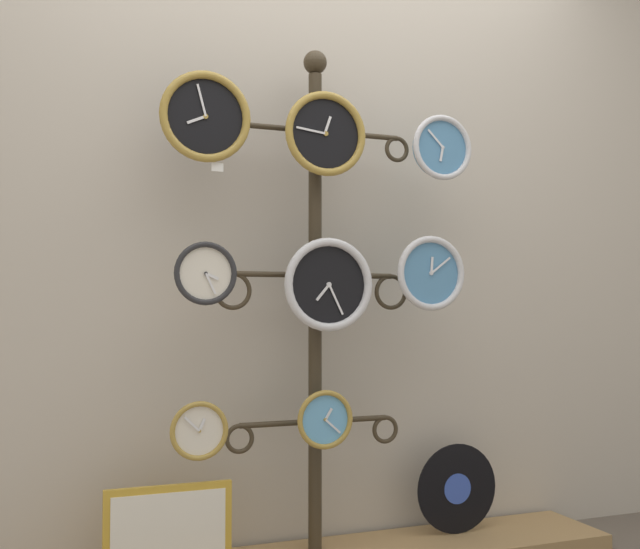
% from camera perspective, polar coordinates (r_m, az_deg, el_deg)
% --- Properties ---
extents(shop_wall, '(4.40, 0.04, 2.80)m').
position_cam_1_polar(shop_wall, '(2.87, -1.50, 7.27)').
color(shop_wall, '#BCB2A3').
rests_on(shop_wall, ground_plane).
extents(display_stand, '(0.76, 0.38, 1.84)m').
position_cam_1_polar(display_stand, '(2.68, -0.38, -6.95)').
color(display_stand, '#382D1E').
rests_on(display_stand, ground_plane).
extents(clock_top_left, '(0.31, 0.04, 0.31)m').
position_cam_1_polar(clock_top_left, '(2.56, -8.73, 11.79)').
color(clock_top_left, black).
extents(clock_top_center, '(0.30, 0.04, 0.30)m').
position_cam_1_polar(clock_top_center, '(2.65, 0.32, 10.66)').
color(clock_top_center, black).
extents(clock_top_right, '(0.24, 0.04, 0.24)m').
position_cam_1_polar(clock_top_right, '(2.84, 9.25, 9.51)').
color(clock_top_right, '#4C84B2').
extents(clock_middle_left, '(0.21, 0.04, 0.21)m').
position_cam_1_polar(clock_middle_left, '(2.48, -8.73, 0.08)').
color(clock_middle_left, silver).
extents(clock_middle_center, '(0.33, 0.04, 0.33)m').
position_cam_1_polar(clock_middle_center, '(2.59, 0.65, -0.78)').
color(clock_middle_center, black).
extents(clock_middle_right, '(0.27, 0.04, 0.27)m').
position_cam_1_polar(clock_middle_right, '(2.75, 8.41, 0.09)').
color(clock_middle_right, '#4C84B2').
extents(clock_bottom_left, '(0.19, 0.04, 0.19)m').
position_cam_1_polar(clock_bottom_left, '(2.49, -9.22, -11.66)').
color(clock_bottom_left, silver).
extents(clock_bottom_center, '(0.20, 0.04, 0.20)m').
position_cam_1_polar(clock_bottom_center, '(2.60, 0.35, -10.98)').
color(clock_bottom_center, '#60A8DB').
extents(vinyl_record, '(0.34, 0.01, 0.34)m').
position_cam_1_polar(vinyl_record, '(2.98, 10.40, -15.75)').
color(vinyl_record, black).
rests_on(vinyl_record, low_shelf).
extents(picture_frame, '(0.40, 0.02, 0.29)m').
position_cam_1_polar(picture_frame, '(2.55, -11.46, -18.61)').
color(picture_frame, gold).
rests_on(picture_frame, low_shelf).
extents(price_tag_upper, '(0.04, 0.00, 0.03)m').
position_cam_1_polar(price_tag_upper, '(2.53, -7.82, 8.10)').
color(price_tag_upper, white).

